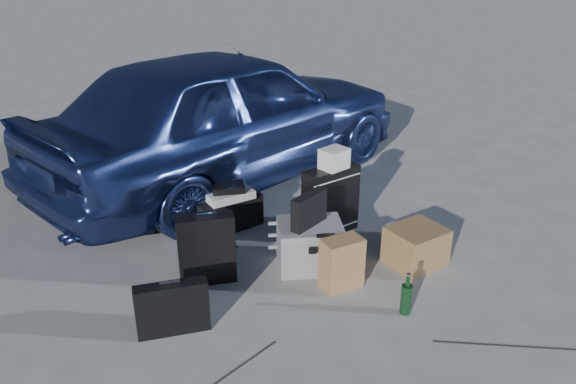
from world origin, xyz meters
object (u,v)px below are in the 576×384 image
object	(u,v)px
car	(227,114)
pelican_case	(310,245)
cardboard_box	(416,246)
suitcase_right	(330,201)
green_bottle	(407,294)
briefcase	(172,308)
duffel_bag	(228,213)
suitcase_left	(206,249)

from	to	relation	value
car	pelican_case	size ratio (longest dim) A/B	8.47
cardboard_box	car	bearing A→B (deg)	103.19
pelican_case	cardboard_box	distance (m)	0.86
pelican_case	suitcase_right	world-z (taller)	suitcase_right
green_bottle	cardboard_box	bearing A→B (deg)	43.37
cardboard_box	green_bottle	distance (m)	0.71
pelican_case	briefcase	xyz separation A→B (m)	(-1.24, -0.27, 0.00)
suitcase_right	green_bottle	xyz separation A→B (m)	(-0.21, -1.28, -0.16)
duffel_bag	green_bottle	world-z (taller)	green_bottle
duffel_bag	cardboard_box	world-z (taller)	cardboard_box
suitcase_right	cardboard_box	size ratio (longest dim) A/B	1.48
duffel_bag	cardboard_box	xyz separation A→B (m)	(1.07, -1.32, 0.01)
suitcase_right	duffel_bag	world-z (taller)	suitcase_right
green_bottle	briefcase	bearing A→B (deg)	157.72
suitcase_left	cardboard_box	world-z (taller)	suitcase_left
pelican_case	cardboard_box	xyz separation A→B (m)	(0.76, -0.40, -0.03)
suitcase_right	duffel_bag	bearing A→B (deg)	138.63
car	green_bottle	world-z (taller)	car
car	suitcase_right	bearing A→B (deg)	172.14
suitcase_right	cardboard_box	world-z (taller)	suitcase_right
briefcase	suitcase_left	size ratio (longest dim) A/B	0.86
briefcase	cardboard_box	xyz separation A→B (m)	(2.01, -0.13, -0.03)
suitcase_right	pelican_case	bearing A→B (deg)	-145.51
briefcase	cardboard_box	distance (m)	2.01
car	duffel_bag	world-z (taller)	car
briefcase	green_bottle	bearing A→B (deg)	-8.34
pelican_case	briefcase	distance (m)	1.27
cardboard_box	green_bottle	size ratio (longest dim) A/B	1.36
duffel_bag	green_bottle	size ratio (longest dim) A/B	1.94
green_bottle	suitcase_left	bearing A→B (deg)	134.25
car	suitcase_left	world-z (taller)	car
car	cardboard_box	size ratio (longest dim) A/B	10.20
briefcase	suitcase_right	distance (m)	1.83
pelican_case	cardboard_box	size ratio (longest dim) A/B	1.20
suitcase_left	green_bottle	xyz separation A→B (m)	(1.05, -1.08, -0.12)
suitcase_right	green_bottle	distance (m)	1.31
suitcase_left	duffel_bag	xyz separation A→B (m)	(0.50, 0.73, -0.13)
briefcase	cardboard_box	world-z (taller)	briefcase
briefcase	green_bottle	xyz separation A→B (m)	(1.49, -0.61, -0.03)
suitcase_left	car	bearing A→B (deg)	77.23
cardboard_box	pelican_case	bearing A→B (deg)	152.38
briefcase	suitcase_left	bearing A→B (deg)	60.89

